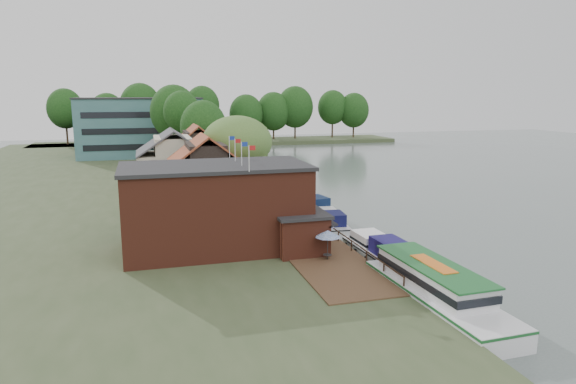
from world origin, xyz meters
TOP-DOWN VIEW (x-y plane):
  - ground at (0.00, 0.00)m, footprint 260.00×260.00m
  - land_bank at (-30.00, 35.00)m, footprint 50.00×140.00m
  - quay_deck at (-8.00, 10.00)m, footprint 6.00×50.00m
  - quay_rail at (-5.30, 10.50)m, footprint 0.20×49.00m
  - pub at (-14.00, -1.00)m, footprint 20.00×11.00m
  - hotel_block at (-22.00, 70.00)m, footprint 25.40×12.40m
  - cottage_a at (-15.00, 14.00)m, footprint 8.60×7.60m
  - cottage_b at (-18.00, 24.00)m, footprint 9.60×8.60m
  - cottage_c at (-14.00, 33.00)m, footprint 7.60×7.60m
  - willow at (-10.50, 19.00)m, footprint 8.60×8.60m
  - umbrella_0 at (-8.02, -6.59)m, footprint 2.04×2.04m
  - umbrella_1 at (-7.41, -3.27)m, footprint 2.42×2.42m
  - umbrella_2 at (-7.81, -0.27)m, footprint 1.97×1.97m
  - umbrella_3 at (-7.15, 2.48)m, footprint 2.28×2.28m
  - umbrella_4 at (-8.21, 5.79)m, footprint 2.46×2.46m
  - umbrella_5 at (-6.52, 8.22)m, footprint 2.10×2.10m
  - cruiser_0 at (-2.86, -4.95)m, footprint 3.46×9.99m
  - cruiser_1 at (-3.24, 5.80)m, footprint 3.98×9.44m
  - cruiser_2 at (-3.21, 13.13)m, footprint 4.83×10.39m
  - cruiser_3 at (-3.43, 24.75)m, footprint 6.10×11.06m
  - tour_boat at (-3.51, -15.25)m, footprint 4.28×13.84m
  - swan at (-2.68, -11.92)m, footprint 0.44×0.44m
  - bank_tree_0 at (-12.00, 41.44)m, footprint 7.56×7.56m
  - bank_tree_1 at (-14.67, 50.82)m, footprint 6.53×6.53m
  - bank_tree_2 at (-15.69, 56.42)m, footprint 8.88×8.88m
  - bank_tree_3 at (-16.84, 79.64)m, footprint 8.29×8.29m
  - bank_tree_4 at (-10.42, 87.64)m, footprint 7.74×7.74m
  - bank_tree_5 at (-15.89, 93.77)m, footprint 6.54×6.54m

SIDE VIEW (x-z plane):
  - ground at x=0.00m, z-range 0.00..0.00m
  - swan at x=-2.68m, z-range 0.00..0.44m
  - land_bank at x=-30.00m, z-range 0.00..1.00m
  - quay_deck at x=-8.00m, z-range 1.00..1.10m
  - cruiser_1 at x=-3.24m, z-range 0.00..2.19m
  - cruiser_0 at x=-2.86m, z-range 0.00..2.40m
  - cruiser_2 at x=-3.21m, z-range 0.00..2.43m
  - cruiser_3 at x=-3.43m, z-range 0.00..2.58m
  - tour_boat at x=-3.51m, z-range 0.00..3.00m
  - quay_rail at x=-5.30m, z-range 1.00..2.00m
  - umbrella_0 at x=-8.02m, z-range 1.10..3.48m
  - umbrella_1 at x=-7.41m, z-range 1.10..3.48m
  - umbrella_2 at x=-7.81m, z-range 1.10..3.48m
  - umbrella_3 at x=-7.15m, z-range 1.10..3.48m
  - umbrella_4 at x=-8.21m, z-range 1.10..3.48m
  - umbrella_5 at x=-6.52m, z-range 1.10..3.48m
  - pub at x=-14.00m, z-range 1.00..8.30m
  - cottage_a at x=-15.00m, z-range 1.00..9.50m
  - cottage_b at x=-18.00m, z-range 1.00..9.50m
  - cottage_c at x=-14.00m, z-range 1.00..9.50m
  - willow at x=-10.50m, z-range 1.00..11.43m
  - bank_tree_5 at x=-15.89m, z-range 1.00..12.42m
  - bank_tree_4 at x=-10.42m, z-range 1.00..12.44m
  - bank_tree_3 at x=-16.84m, z-range 1.00..12.71m
  - bank_tree_0 at x=-12.00m, z-range 1.00..13.03m
  - hotel_block at x=-22.00m, z-range 1.00..13.30m
  - bank_tree_1 at x=-14.67m, z-range 1.00..14.59m
  - bank_tree_2 at x=-15.69m, z-range 1.00..15.74m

